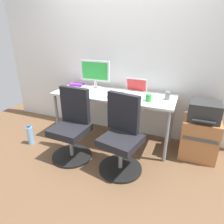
{
  "coord_description": "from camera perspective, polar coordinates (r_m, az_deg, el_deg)",
  "views": [
    {
      "loc": [
        1.02,
        -2.58,
        1.65
      ],
      "look_at": [
        0.0,
        -0.05,
        0.49
      ],
      "focal_mm": 32.0,
      "sensor_mm": 36.0,
      "label": 1
    }
  ],
  "objects": [
    {
      "name": "desk",
      "position": [
        2.93,
        0.37,
        3.89
      ],
      "size": [
        1.77,
        0.63,
        0.76
      ],
      "color": "silver",
      "rests_on": "ground"
    },
    {
      "name": "ground_plane",
      "position": [
        3.22,
        0.34,
        -7.78
      ],
      "size": [
        5.28,
        5.28,
        0.0
      ],
      "primitive_type": "plane",
      "color": "brown"
    },
    {
      "name": "coffee_mug",
      "position": [
        2.65,
        10.41,
        4.02
      ],
      "size": [
        0.08,
        0.08,
        0.09
      ],
      "primitive_type": "cylinder",
      "color": "green",
      "rests_on": "desk"
    },
    {
      "name": "keyboard_by_monitor",
      "position": [
        2.88,
        -9.07,
        4.9
      ],
      "size": [
        0.34,
        0.12,
        0.02
      ],
      "primitive_type": "cube",
      "color": "silver",
      "rests_on": "desk"
    },
    {
      "name": "office_chair_right",
      "position": [
        2.44,
        2.74,
        -7.26
      ],
      "size": [
        0.54,
        0.54,
        0.94
      ],
      "color": "black",
      "rests_on": "ground"
    },
    {
      "name": "open_laptop",
      "position": [
        2.89,
        6.48,
        6.0
      ],
      "size": [
        0.31,
        0.28,
        0.22
      ],
      "color": "silver",
      "rests_on": "desk"
    },
    {
      "name": "water_bottle_on_floor",
      "position": [
        3.29,
        -22.32,
        -6.09
      ],
      "size": [
        0.09,
        0.09,
        0.31
      ],
      "color": "#8CBFF2",
      "rests_on": "ground"
    },
    {
      "name": "keyboard_by_laptop",
      "position": [
        2.61,
        4.01,
        3.21
      ],
      "size": [
        0.34,
        0.12,
        0.02
      ],
      "primitive_type": "cube",
      "color": "#2D2D2D",
      "rests_on": "desk"
    },
    {
      "name": "mouse_by_monitor",
      "position": [
        2.75,
        -0.84,
        4.47
      ],
      "size": [
        0.06,
        0.1,
        0.03
      ],
      "primitive_type": "ellipsoid",
      "color": "#515156",
      "rests_on": "desk"
    },
    {
      "name": "notebook",
      "position": [
        3.42,
        -10.07,
        7.76
      ],
      "size": [
        0.21,
        0.15,
        0.03
      ],
      "primitive_type": "cube",
      "color": "purple",
      "rests_on": "desk"
    },
    {
      "name": "office_chair_left",
      "position": [
        2.72,
        -11.33,
        -4.33
      ],
      "size": [
        0.54,
        0.54,
        0.94
      ],
      "color": "black",
      "rests_on": "ground"
    },
    {
      "name": "desktop_monitor",
      "position": [
        3.15,
        -4.87,
        11.18
      ],
      "size": [
        0.48,
        0.18,
        0.43
      ],
      "color": "silver",
      "rests_on": "desk"
    },
    {
      "name": "side_cabinet",
      "position": [
        2.96,
        23.59,
        -6.79
      ],
      "size": [
        0.46,
        0.43,
        0.55
      ],
      "color": "#B77542",
      "rests_on": "ground"
    },
    {
      "name": "paper_pile",
      "position": [
        3.16,
        -12.93,
        6.13
      ],
      "size": [
        0.21,
        0.3,
        0.01
      ],
      "primitive_type": "cube",
      "color": "white",
      "rests_on": "desk"
    },
    {
      "name": "pen_cup",
      "position": [
        2.77,
        15.56,
        4.51
      ],
      "size": [
        0.07,
        0.07,
        0.1
      ],
      "primitive_type": "cylinder",
      "color": "slate",
      "rests_on": "desk"
    },
    {
      "name": "mouse_by_laptop",
      "position": [
        3.1,
        -8.63,
        6.32
      ],
      "size": [
        0.06,
        0.1,
        0.03
      ],
      "primitive_type": "ellipsoid",
      "color": "#515156",
      "rests_on": "desk"
    },
    {
      "name": "back_wall",
      "position": [
        3.16,
        3.17,
        16.6
      ],
      "size": [
        4.4,
        0.04,
        2.6
      ],
      "primitive_type": "cube",
      "color": "white",
      "rests_on": "ground"
    },
    {
      "name": "printer",
      "position": [
        2.79,
        24.86,
        0.3
      ],
      "size": [
        0.38,
        0.4,
        0.24
      ],
      "color": "#2D2D2D",
      "rests_on": "side_cabinet"
    }
  ]
}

